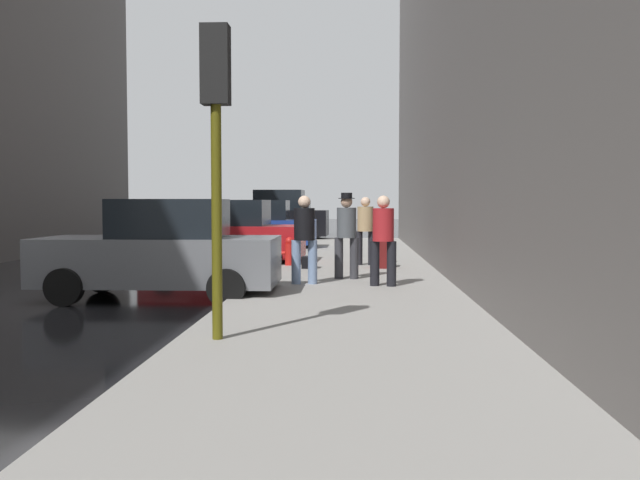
{
  "coord_description": "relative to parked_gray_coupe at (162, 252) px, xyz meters",
  "views": [
    {
      "loc": [
        6.09,
        -11.32,
        1.75
      ],
      "look_at": [
        5.38,
        3.13,
        0.96
      ],
      "focal_mm": 40.0,
      "sensor_mm": 36.0,
      "label": 1
    }
  ],
  "objects": [
    {
      "name": "pedestrian_with_beanie",
      "position": [
        3.27,
        2.16,
        0.29
      ],
      "size": [
        0.52,
        0.45,
        1.78
      ],
      "color": "#333338",
      "rests_on": "sidewalk"
    },
    {
      "name": "sidewalk",
      "position": [
        3.35,
        -1.21,
        -0.77
      ],
      "size": [
        4.0,
        40.0,
        0.15
      ],
      "primitive_type": "cube",
      "color": "gray",
      "rests_on": "ground_plane"
    },
    {
      "name": "traffic_light",
      "position": [
        1.85,
        -4.39,
        1.91
      ],
      "size": [
        0.32,
        0.32,
        3.6
      ],
      "color": "#514C0F",
      "rests_on": "sidewalk"
    },
    {
      "name": "parked_gray_coupe",
      "position": [
        0.0,
        0.0,
        0.0
      ],
      "size": [
        4.21,
        2.08,
        1.79
      ],
      "color": "slate",
      "rests_on": "ground_plane"
    },
    {
      "name": "duffel_bag",
      "position": [
        2.34,
        4.47,
        -0.56
      ],
      "size": [
        0.32,
        0.44,
        0.28
      ],
      "color": "black",
      "rests_on": "sidewalk"
    },
    {
      "name": "pedestrian_in_red_jacket",
      "position": [
        3.98,
        0.92,
        0.26
      ],
      "size": [
        0.53,
        0.47,
        1.71
      ],
      "color": "black",
      "rests_on": "sidewalk"
    },
    {
      "name": "pedestrian_in_tan_coat",
      "position": [
        3.71,
        5.39,
        0.26
      ],
      "size": [
        0.51,
        0.41,
        1.71
      ],
      "color": "black",
      "rests_on": "sidewalk"
    },
    {
      "name": "rolling_suitcase",
      "position": [
        4.07,
        4.66,
        -0.36
      ],
      "size": [
        0.42,
        0.6,
        1.04
      ],
      "color": "#591414",
      "rests_on": "sidewalk"
    },
    {
      "name": "parked_blue_sedan",
      "position": [
        0.0,
        12.27,
        0.0
      ],
      "size": [
        4.2,
        2.06,
        1.79
      ],
      "color": "navy",
      "rests_on": "ground_plane"
    },
    {
      "name": "parked_red_hatchback",
      "position": [
        -0.0,
        6.33,
        0.0
      ],
      "size": [
        4.26,
        2.17,
        1.79
      ],
      "color": "#B2191E",
      "rests_on": "ground_plane"
    },
    {
      "name": "parked_black_suv",
      "position": [
        -0.0,
        18.41,
        0.18
      ],
      "size": [
        4.66,
        2.18,
        2.25
      ],
      "color": "black",
      "rests_on": "ground_plane"
    },
    {
      "name": "pedestrian_in_jeans",
      "position": [
        2.47,
        1.19,
        0.26
      ],
      "size": [
        0.52,
        0.44,
        1.71
      ],
      "color": "#728CB2",
      "rests_on": "sidewalk"
    },
    {
      "name": "fire_hydrant",
      "position": [
        1.8,
        5.21,
        -0.35
      ],
      "size": [
        0.42,
        0.22,
        0.7
      ],
      "color": "red",
      "rests_on": "sidewalk"
    },
    {
      "name": "parked_dark_green_sedan",
      "position": [
        0.0,
        24.37,
        0.0
      ],
      "size": [
        4.2,
        2.07,
        1.79
      ],
      "color": "#193828",
      "rests_on": "ground_plane"
    }
  ]
}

